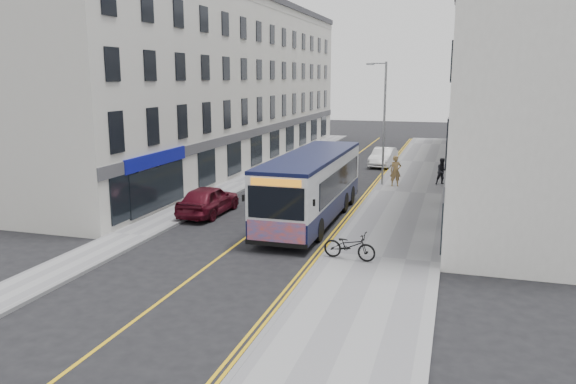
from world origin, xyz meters
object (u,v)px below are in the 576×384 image
Objects in this scene: bicycle at (350,246)px; car_maroon at (208,200)px; pedestrian_near at (396,171)px; pedestrian_far at (442,171)px; streetlamp at (383,119)px; city_bus at (312,184)px; car_white at (383,157)px.

car_maroon is at bearing 64.81° from bicycle.
pedestrian_near is 3.23m from pedestrian_far.
streetlamp is 3.43m from pedestrian_near.
car_maroon is at bearing -176.06° from city_bus.
pedestrian_near is 0.45× the size of car_white.
pedestrian_near is 1.14× the size of pedestrian_far.
city_bus is 6.67m from bicycle.
bicycle is at bearing -62.74° from city_bus.
pedestrian_near is at bearing -129.03° from car_maroon.
streetlamp is at bearing 78.12° from city_bus.
streetlamp is 3.84× the size of bicycle.
city_bus is 6.65× the size of pedestrian_far.
city_bus is at bearing -126.81° from pedestrian_near.
pedestrian_far is at bearing 7.79° from pedestrian_near.
pedestrian_near reaches higher than car_maroon.
bicycle is at bearing -109.50° from pedestrian_near.
streetlamp is at bearing 143.01° from pedestrian_near.
car_maroon reaches higher than car_white.
pedestrian_far is at bearing 62.03° from city_bus.
city_bus is at bearing 34.90° from bicycle.
car_maroon is (-5.46, -0.38, -1.05)m from city_bus.
pedestrian_far is 16.24m from car_maroon.
city_bus reaches higher than bicycle.
city_bus is at bearing -101.88° from streetlamp.
streetlamp reaches higher than pedestrian_near.
city_bus reaches higher than car_white.
car_white is (1.14, 18.61, -1.11)m from city_bus.
streetlamp is at bearing 10.89° from bicycle.
car_white is at bearing -107.99° from car_maroon.
city_bus is 12.69m from pedestrian_far.
car_white is 0.96× the size of car_maroon.
city_bus is 5.55× the size of bicycle.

